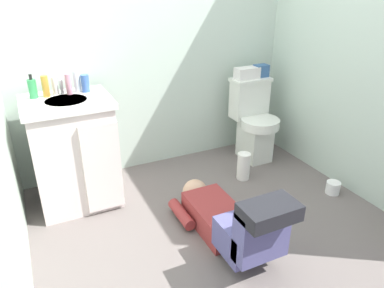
{
  "coord_description": "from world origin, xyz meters",
  "views": [
    {
      "loc": [
        -1.05,
        -1.8,
        1.59
      ],
      "look_at": [
        0.01,
        0.4,
        0.45
      ],
      "focal_mm": 33.84,
      "sensor_mm": 36.0,
      "label": 1
    }
  ],
  "objects_px": {
    "bottle_blue": "(85,83)",
    "paper_towel_roll": "(244,166)",
    "vanity_cabinet": "(74,152)",
    "bottle_amber": "(45,86)",
    "bottle_white": "(55,86)",
    "person_plumber": "(230,220)",
    "bottle_pink": "(68,84)",
    "toiletry_bag": "(261,71)",
    "tissue_box": "(247,73)",
    "toilet_paper_roll": "(333,188)",
    "soap_dispenser": "(33,88)",
    "toilet": "(254,121)",
    "faucet": "(62,87)",
    "bottle_clear": "(77,82)"
  },
  "relations": [
    {
      "from": "toiletry_bag",
      "to": "soap_dispenser",
      "type": "distance_m",
      "value": 1.92
    },
    {
      "from": "soap_dispenser",
      "to": "tissue_box",
      "type": "bearing_deg",
      "value": 0.63
    },
    {
      "from": "bottle_pink",
      "to": "toilet",
      "type": "bearing_deg",
      "value": -1.9
    },
    {
      "from": "bottle_white",
      "to": "toilet_paper_roll",
      "type": "height_order",
      "value": "bottle_white"
    },
    {
      "from": "toilet",
      "to": "bottle_blue",
      "type": "bearing_deg",
      "value": 177.52
    },
    {
      "from": "faucet",
      "to": "soap_dispenser",
      "type": "height_order",
      "value": "soap_dispenser"
    },
    {
      "from": "toilet",
      "to": "toilet_paper_roll",
      "type": "xyz_separation_m",
      "value": [
        0.22,
        -0.83,
        -0.32
      ]
    },
    {
      "from": "bottle_amber",
      "to": "bottle_blue",
      "type": "height_order",
      "value": "bottle_amber"
    },
    {
      "from": "bottle_white",
      "to": "person_plumber",
      "type": "bearing_deg",
      "value": -52.44
    },
    {
      "from": "faucet",
      "to": "bottle_amber",
      "type": "relative_size",
      "value": 0.67
    },
    {
      "from": "tissue_box",
      "to": "paper_towel_roll",
      "type": "distance_m",
      "value": 0.84
    },
    {
      "from": "toilet",
      "to": "tissue_box",
      "type": "xyz_separation_m",
      "value": [
        -0.04,
        0.09,
        0.43
      ]
    },
    {
      "from": "bottle_white",
      "to": "paper_towel_roll",
      "type": "height_order",
      "value": "bottle_white"
    },
    {
      "from": "tissue_box",
      "to": "toilet_paper_roll",
      "type": "distance_m",
      "value": 1.22
    },
    {
      "from": "paper_towel_roll",
      "to": "toilet_paper_roll",
      "type": "distance_m",
      "value": 0.73
    },
    {
      "from": "vanity_cabinet",
      "to": "person_plumber",
      "type": "xyz_separation_m",
      "value": [
        0.78,
        -0.92,
        -0.24
      ]
    },
    {
      "from": "bottle_clear",
      "to": "bottle_blue",
      "type": "relative_size",
      "value": 1.21
    },
    {
      "from": "toiletry_bag",
      "to": "bottle_clear",
      "type": "xyz_separation_m",
      "value": [
        -1.62,
        -0.0,
        0.09
      ]
    },
    {
      "from": "vanity_cabinet",
      "to": "bottle_amber",
      "type": "height_order",
      "value": "bottle_amber"
    },
    {
      "from": "toilet",
      "to": "vanity_cabinet",
      "type": "distance_m",
      "value": 1.62
    },
    {
      "from": "bottle_blue",
      "to": "tissue_box",
      "type": "bearing_deg",
      "value": 1.11
    },
    {
      "from": "bottle_white",
      "to": "bottle_pink",
      "type": "xyz_separation_m",
      "value": [
        0.09,
        -0.04,
        0.01
      ]
    },
    {
      "from": "vanity_cabinet",
      "to": "paper_towel_roll",
      "type": "height_order",
      "value": "vanity_cabinet"
    },
    {
      "from": "tissue_box",
      "to": "toilet",
      "type": "bearing_deg",
      "value": -63.57
    },
    {
      "from": "faucet",
      "to": "vanity_cabinet",
      "type": "bearing_deg",
      "value": -88.69
    },
    {
      "from": "toilet",
      "to": "faucet",
      "type": "height_order",
      "value": "faucet"
    },
    {
      "from": "bottle_blue",
      "to": "paper_towel_roll",
      "type": "distance_m",
      "value": 1.44
    },
    {
      "from": "faucet",
      "to": "paper_towel_roll",
      "type": "height_order",
      "value": "faucet"
    },
    {
      "from": "vanity_cabinet",
      "to": "bottle_amber",
      "type": "relative_size",
      "value": 5.51
    },
    {
      "from": "toilet",
      "to": "bottle_clear",
      "type": "xyz_separation_m",
      "value": [
        -1.51,
        0.09,
        0.53
      ]
    },
    {
      "from": "tissue_box",
      "to": "bottle_clear",
      "type": "relative_size",
      "value": 1.44
    },
    {
      "from": "bottle_blue",
      "to": "bottle_amber",
      "type": "bearing_deg",
      "value": -179.65
    },
    {
      "from": "vanity_cabinet",
      "to": "bottle_pink",
      "type": "distance_m",
      "value": 0.49
    },
    {
      "from": "person_plumber",
      "to": "bottle_blue",
      "type": "bearing_deg",
      "value": 120.76
    },
    {
      "from": "bottle_blue",
      "to": "toiletry_bag",
      "type": "bearing_deg",
      "value": 1.01
    },
    {
      "from": "bottle_amber",
      "to": "toilet_paper_roll",
      "type": "height_order",
      "value": "bottle_amber"
    },
    {
      "from": "toilet",
      "to": "tissue_box",
      "type": "bearing_deg",
      "value": 116.43
    },
    {
      "from": "toiletry_bag",
      "to": "bottle_blue",
      "type": "distance_m",
      "value": 1.57
    },
    {
      "from": "person_plumber",
      "to": "bottle_pink",
      "type": "bearing_deg",
      "value": 125.58
    },
    {
      "from": "bottle_pink",
      "to": "toilet_paper_roll",
      "type": "xyz_separation_m",
      "value": [
        1.8,
        -0.88,
        -0.84
      ]
    },
    {
      "from": "vanity_cabinet",
      "to": "bottle_blue",
      "type": "bearing_deg",
      "value": 36.5
    },
    {
      "from": "bottle_white",
      "to": "toiletry_bag",
      "type": "bearing_deg",
      "value": -0.13
    },
    {
      "from": "bottle_amber",
      "to": "bottle_blue",
      "type": "bearing_deg",
      "value": 0.35
    },
    {
      "from": "bottle_amber",
      "to": "paper_towel_roll",
      "type": "bearing_deg",
      "value": -14.93
    },
    {
      "from": "toiletry_bag",
      "to": "bottle_pink",
      "type": "relative_size",
      "value": 0.84
    },
    {
      "from": "bottle_white",
      "to": "paper_towel_roll",
      "type": "distance_m",
      "value": 1.62
    },
    {
      "from": "vanity_cabinet",
      "to": "tissue_box",
      "type": "relative_size",
      "value": 3.73
    },
    {
      "from": "person_plumber",
      "to": "soap_dispenser",
      "type": "height_order",
      "value": "soap_dispenser"
    },
    {
      "from": "bottle_pink",
      "to": "toilet_paper_roll",
      "type": "relative_size",
      "value": 1.35
    },
    {
      "from": "tissue_box",
      "to": "bottle_clear",
      "type": "height_order",
      "value": "bottle_clear"
    }
  ]
}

